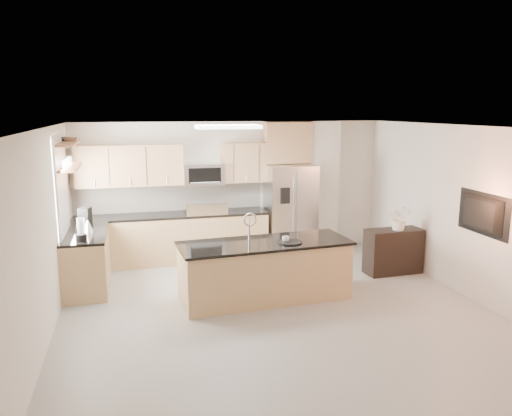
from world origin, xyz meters
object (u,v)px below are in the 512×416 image
object	(u,v)px
platter	(290,242)
blender	(81,231)
range	(206,235)
refrigerator	(290,210)
flower_vase	(400,211)
credenza	(393,251)
coffee_maker	(85,218)
television	(478,214)
bowl	(69,138)
microwave	(203,174)
island	(265,270)
kettle	(88,226)
cup	(286,239)

from	to	relation	value
platter	blender	world-z (taller)	blender
range	refrigerator	bearing A→B (deg)	-1.60
flower_vase	credenza	bearing A→B (deg)	127.07
range	coffee_maker	bearing A→B (deg)	-162.57
coffee_maker	television	xyz separation A→B (m)	(5.61, -2.46, 0.28)
bowl	television	bearing A→B (deg)	-22.90
refrigerator	television	bearing A→B (deg)	-58.96
coffee_maker	bowl	bearing A→B (deg)	-169.16
microwave	refrigerator	size ratio (longest dim) A/B	0.43
island	credenza	world-z (taller)	island
blender	range	bearing A→B (deg)	37.81
platter	kettle	distance (m)	3.21
microwave	flower_vase	size ratio (longest dim) A/B	1.15
cup	coffee_maker	size ratio (longest dim) A/B	0.34
range	bowl	bearing A→B (deg)	-163.01
range	blender	world-z (taller)	blender
blender	television	bearing A→B (deg)	-15.14
microwave	platter	size ratio (longest dim) A/B	2.11
refrigerator	credenza	distance (m)	2.15
blender	flower_vase	world-z (taller)	flower_vase
television	island	bearing A→B (deg)	72.88
credenza	microwave	bearing A→B (deg)	148.51
range	flower_vase	distance (m)	3.59
kettle	coffee_maker	distance (m)	0.41
platter	flower_vase	distance (m)	2.32
microwave	blender	bearing A→B (deg)	-140.11
microwave	bowl	bearing A→B (deg)	-160.16
microwave	television	distance (m)	4.79
cup	bowl	size ratio (longest dim) A/B	0.28
island	cup	distance (m)	0.58
blender	coffee_maker	xyz separation A→B (m)	(-0.02, 0.95, 0.00)
island	bowl	xyz separation A→B (m)	(-2.82, 1.53, 1.94)
blender	cup	bearing A→B (deg)	-12.88
television	coffee_maker	bearing A→B (deg)	66.28
range	platter	xyz separation A→B (m)	(0.91, -2.35, 0.43)
coffee_maker	bowl	world-z (taller)	bowl
island	range	bearing A→B (deg)	100.29
bowl	cup	bearing A→B (deg)	-27.09
coffee_maker	island	bearing A→B (deg)	-30.31
range	microwave	size ratio (longest dim) A/B	1.50
microwave	platter	bearing A→B (deg)	-69.77
microwave	cup	size ratio (longest dim) A/B	6.88
refrigerator	flower_vase	xyz separation A→B (m)	(1.45, -1.61, 0.22)
range	island	xyz separation A→B (m)	(0.57, -2.21, -0.03)
range	blender	xyz separation A→B (m)	(-2.07, -1.61, 0.60)
cup	platter	world-z (taller)	cup
range	cup	xyz separation A→B (m)	(0.87, -2.28, 0.46)
range	credenza	xyz separation A→B (m)	(3.07, -1.60, -0.08)
blender	bowl	bearing A→B (deg)	100.74
flower_vase	kettle	bearing A→B (deg)	173.36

